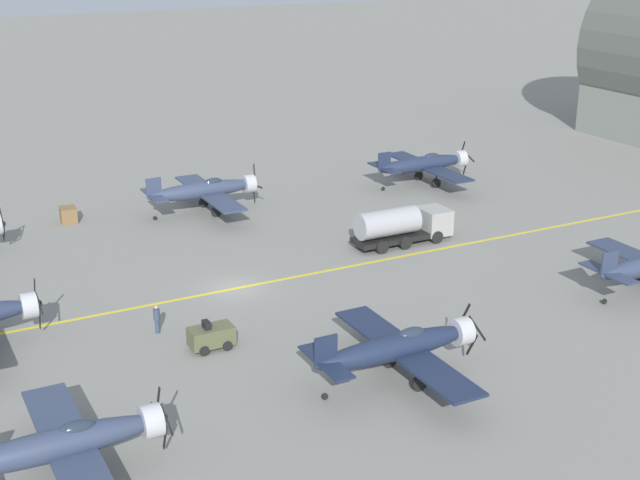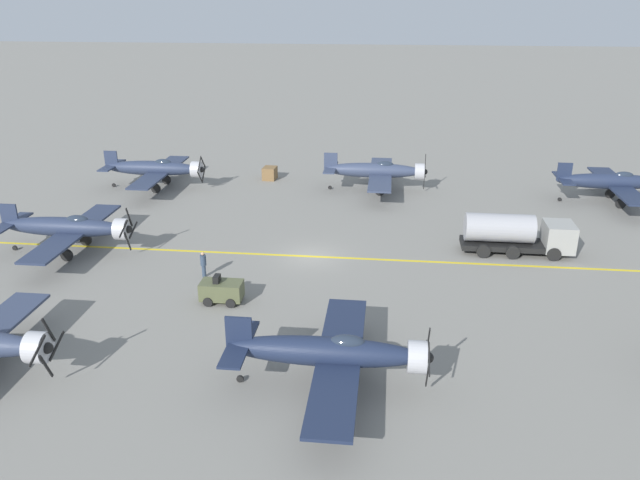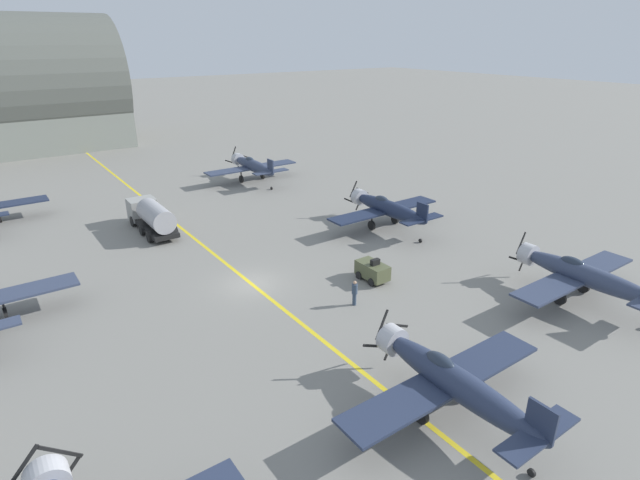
# 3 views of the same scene
# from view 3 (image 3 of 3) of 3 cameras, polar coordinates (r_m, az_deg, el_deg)

# --- Properties ---
(ground_plane) EXTENTS (400.00, 400.00, 0.00)m
(ground_plane) POSITION_cam_3_polar(r_m,az_deg,el_deg) (37.49, -7.82, -5.00)
(ground_plane) COLOR gray
(taxiway_stripe) EXTENTS (0.30, 160.00, 0.01)m
(taxiway_stripe) POSITION_cam_3_polar(r_m,az_deg,el_deg) (37.49, -7.82, -5.00)
(taxiway_stripe) COLOR yellow
(taxiway_stripe) RESTS_ON ground
(airplane_mid_right) EXTENTS (12.00, 9.98, 3.65)m
(airplane_mid_right) POSITION_cam_3_polar(r_m,az_deg,el_deg) (47.64, 7.63, 3.67)
(airplane_mid_right) COLOR #1C263F
(airplane_mid_right) RESTS_ON ground
(airplane_far_right) EXTENTS (12.00, 9.98, 3.68)m
(airplane_far_right) POSITION_cam_3_polar(r_m,az_deg,el_deg) (63.67, -7.70, 8.41)
(airplane_far_right) COLOR #2E3852
(airplane_far_right) RESTS_ON ground
(airplane_near_right) EXTENTS (12.00, 9.98, 3.68)m
(airplane_near_right) POSITION_cam_3_polar(r_m,az_deg,el_deg) (38.44, 27.66, -3.48)
(airplane_near_right) COLOR #313C55
(airplane_near_right) RESTS_ON ground
(airplane_near_center) EXTENTS (12.00, 9.98, 3.68)m
(airplane_near_center) POSITION_cam_3_polar(r_m,az_deg,el_deg) (25.22, 14.75, -15.20)
(airplane_near_center) COLOR #27314B
(airplane_near_center) RESTS_ON ground
(fuel_tanker) EXTENTS (2.67, 8.00, 2.98)m
(fuel_tanker) POSITION_cam_3_polar(r_m,az_deg,el_deg) (49.12, -18.67, 2.62)
(fuel_tanker) COLOR black
(fuel_tanker) RESTS_ON ground
(tow_tractor) EXTENTS (1.57, 2.60, 1.79)m
(tow_tractor) POSITION_cam_3_polar(r_m,az_deg,el_deg) (37.61, 6.02, -3.48)
(tow_tractor) COLOR #515638
(tow_tractor) RESTS_ON ground
(ground_crew_walking) EXTENTS (0.40, 0.40, 1.82)m
(ground_crew_walking) POSITION_cam_3_polar(r_m,az_deg,el_deg) (34.03, 3.97, -5.94)
(ground_crew_walking) COLOR #334256
(ground_crew_walking) RESTS_ON ground
(hangar) EXTENTS (34.68, 21.32, 21.32)m
(hangar) POSITION_cam_3_polar(r_m,az_deg,el_deg) (95.13, -32.74, 13.69)
(hangar) COLOR gray
(hangar) RESTS_ON ground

